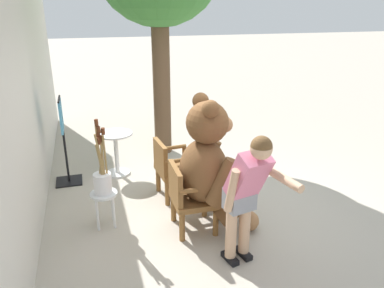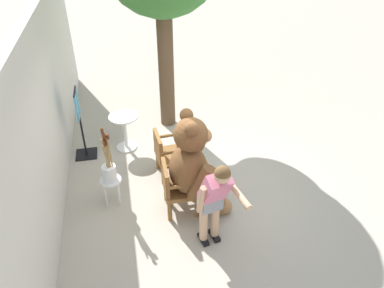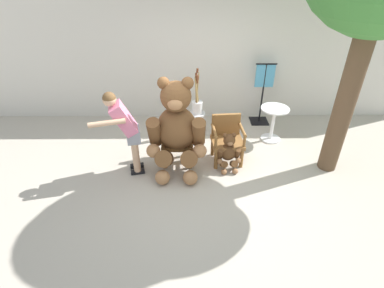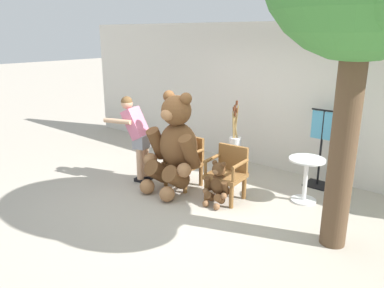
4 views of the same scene
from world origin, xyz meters
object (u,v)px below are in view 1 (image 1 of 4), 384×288
brush_bucket (102,178)px  clothing_display_stand (64,139)px  wooden_chair_left (189,196)px  person_visitor (247,189)px  teddy_bear_large (211,166)px  white_stool (104,200)px  teddy_bear_small (191,172)px  wooden_chair_right (172,167)px  round_side_table (116,149)px

brush_bucket → clothing_display_stand: (1.45, 0.48, 0.05)m
wooden_chair_left → person_visitor: (-0.83, -0.37, 0.45)m
teddy_bear_large → white_stool: (0.37, 1.27, -0.47)m
person_visitor → white_stool: (1.20, 1.37, -0.56)m
clothing_display_stand → teddy_bear_small: bearing=-117.5°
wooden_chair_right → person_visitor: bearing=-168.0°
person_visitor → round_side_table: bearing=21.3°
wooden_chair_right → brush_bucket: (-0.52, 1.00, 0.21)m
wooden_chair_left → teddy_bear_small: bearing=-17.3°
teddy_bear_small → white_stool: (-0.53, 1.28, 0.01)m
teddy_bear_large → clothing_display_stand: (1.82, 1.75, -0.11)m
wooden_chair_right → teddy_bear_large: size_ratio=0.51×
teddy_bear_large → white_stool: size_ratio=3.67×
wooden_chair_left → round_side_table: (1.90, 0.70, -0.01)m
wooden_chair_right → brush_bucket: brush_bucket is taller
teddy_bear_small → round_side_table: (1.00, 0.98, 0.10)m
wooden_chair_right → round_side_table: wooden_chair_right is taller
wooden_chair_left → person_visitor: size_ratio=0.56×
person_visitor → white_stool: size_ratio=3.33×
teddy_bear_large → teddy_bear_small: size_ratio=2.38×
brush_bucket → wooden_chair_right: bearing=-62.3°
wooden_chair_right → clothing_display_stand: 1.76m
clothing_display_stand → brush_bucket: bearing=-161.7°
white_stool → round_side_table: bearing=-11.2°
person_visitor → round_side_table: person_visitor is taller
teddy_bear_small → round_side_table: 1.40m
wooden_chair_left → teddy_bear_large: size_ratio=0.51×
wooden_chair_left → white_stool: wooden_chair_left is taller
wooden_chair_left → clothing_display_stand: (1.81, 1.47, 0.26)m
brush_bucket → round_side_table: bearing=-11.1°
clothing_display_stand → wooden_chair_left: bearing=-140.9°
wooden_chair_left → white_stool: size_ratio=1.87×
teddy_bear_small → brush_bucket: brush_bucket is taller
teddy_bear_small → teddy_bear_large: bearing=179.5°
wooden_chair_left → teddy_bear_large: teddy_bear_large is taller
brush_bucket → white_stool: bearing=49.3°
brush_bucket → round_side_table: 1.58m
teddy_bear_large → brush_bucket: teddy_bear_large is taller
wooden_chair_right → clothing_display_stand: (0.92, 1.47, 0.26)m
wooden_chair_left → white_stool: (0.37, 1.00, -0.11)m
teddy_bear_large → round_side_table: (1.90, 0.97, -0.38)m
wooden_chair_right → teddy_bear_small: 0.30m
teddy_bear_small → person_visitor: bearing=-177.1°
wooden_chair_right → clothing_display_stand: size_ratio=0.63×
wooden_chair_right → person_visitor: 1.82m
round_side_table → clothing_display_stand: size_ratio=0.53×
teddy_bear_small → clothing_display_stand: bearing=62.5°
round_side_table → clothing_display_stand: bearing=96.4°
teddy_bear_large → wooden_chair_right: bearing=16.9°
teddy_bear_large → brush_bucket: size_ratio=1.77×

